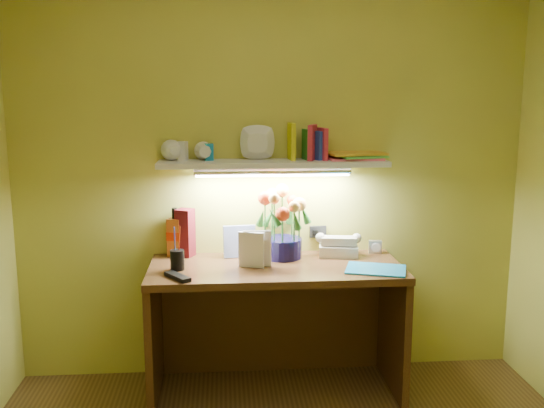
# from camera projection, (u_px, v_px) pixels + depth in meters

# --- Properties ---
(desk) EXTENTS (1.40, 0.60, 0.75)m
(desk) POSITION_uv_depth(u_px,v_px,m) (276.00, 329.00, 3.43)
(desk) COLOR #3C1E10
(desk) RESTS_ON ground
(flower_bouquet) EXTENTS (0.33, 0.33, 0.40)m
(flower_bouquet) POSITION_uv_depth(u_px,v_px,m) (282.00, 224.00, 3.49)
(flower_bouquet) COLOR #0E0B3A
(flower_bouquet) RESTS_ON desk
(telephone) EXTENTS (0.25, 0.20, 0.13)m
(telephone) POSITION_uv_depth(u_px,v_px,m) (338.00, 244.00, 3.55)
(telephone) COLOR beige
(telephone) RESTS_ON desk
(desk_clock) EXTENTS (0.08, 0.05, 0.08)m
(desk_clock) POSITION_uv_depth(u_px,v_px,m) (375.00, 247.00, 3.61)
(desk_clock) COLOR #B2B3B7
(desk_clock) RESTS_ON desk
(whisky_bottle) EXTENTS (0.10, 0.10, 0.29)m
(whisky_bottle) POSITION_uv_depth(u_px,v_px,m) (175.00, 232.00, 3.53)
(whisky_bottle) COLOR #B15118
(whisky_bottle) RESTS_ON desk
(whisky_box) EXTENTS (0.12, 0.12, 0.28)m
(whisky_box) POSITION_uv_depth(u_px,v_px,m) (185.00, 233.00, 3.53)
(whisky_box) COLOR #5A1018
(whisky_box) RESTS_ON desk
(pen_cup) EXTENTS (0.08, 0.08, 0.19)m
(pen_cup) POSITION_uv_depth(u_px,v_px,m) (177.00, 253.00, 3.26)
(pen_cup) COLOR black
(pen_cup) RESTS_ON desk
(art_card) EXTENTS (0.19, 0.06, 0.19)m
(art_card) POSITION_uv_depth(u_px,v_px,m) (239.00, 241.00, 3.52)
(art_card) COLOR silver
(art_card) RESTS_ON desk
(tv_remote) EXTENTS (0.15, 0.18, 0.02)m
(tv_remote) POSITION_uv_depth(u_px,v_px,m) (177.00, 277.00, 3.12)
(tv_remote) COLOR black
(tv_remote) RESTS_ON desk
(blue_folder) EXTENTS (0.37, 0.32, 0.01)m
(blue_folder) POSITION_uv_depth(u_px,v_px,m) (376.00, 269.00, 3.27)
(blue_folder) COLOR #1884C3
(blue_folder) RESTS_ON desk
(desk_book_a) EXTENTS (0.15, 0.03, 0.20)m
(desk_book_a) POSITION_uv_depth(u_px,v_px,m) (243.00, 249.00, 3.31)
(desk_book_a) COLOR beige
(desk_book_a) RESTS_ON desk
(desk_book_b) EXTENTS (0.14, 0.06, 0.20)m
(desk_book_b) POSITION_uv_depth(u_px,v_px,m) (238.00, 249.00, 3.32)
(desk_book_b) COLOR silver
(desk_book_b) RESTS_ON desk
(wall_shelf) EXTENTS (1.31, 0.32, 0.24)m
(wall_shelf) POSITION_uv_depth(u_px,v_px,m) (276.00, 157.00, 3.44)
(wall_shelf) COLOR silver
(wall_shelf) RESTS_ON ground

